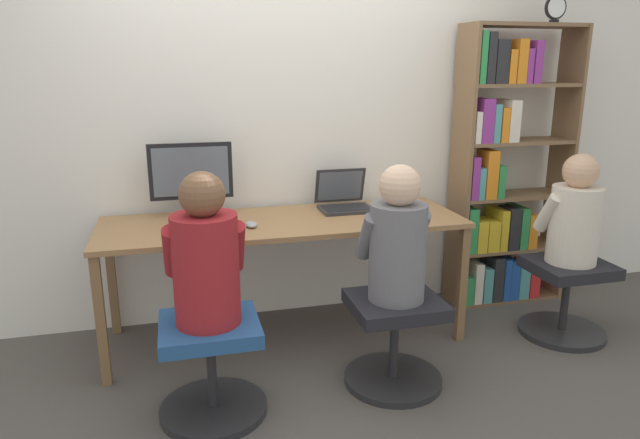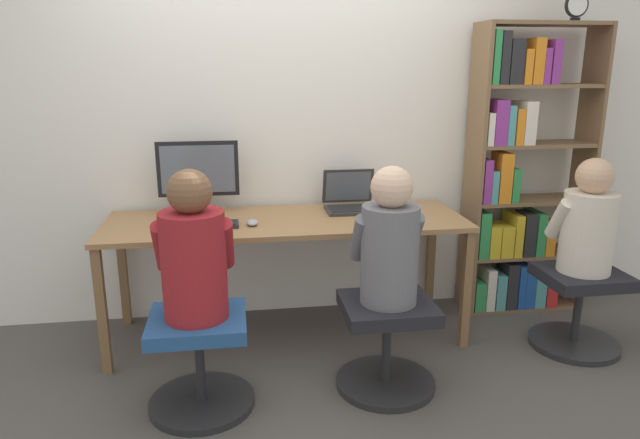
% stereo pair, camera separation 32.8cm
% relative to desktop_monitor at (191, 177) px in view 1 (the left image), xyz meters
% --- Properties ---
extents(ground_plane, '(14.00, 14.00, 0.00)m').
position_rel_desktop_monitor_xyz_m(ground_plane, '(0.52, -0.58, -1.01)').
color(ground_plane, '#4C4742').
extents(wall_back, '(10.00, 0.05, 2.60)m').
position_rel_desktop_monitor_xyz_m(wall_back, '(0.52, 0.20, 0.29)').
color(wall_back, white).
rests_on(wall_back, ground_plane).
extents(desk, '(2.16, 0.71, 0.76)m').
position_rel_desktop_monitor_xyz_m(desk, '(0.52, -0.22, -0.32)').
color(desk, olive).
rests_on(desk, ground_plane).
extents(desktop_monitor, '(0.50, 0.17, 0.45)m').
position_rel_desktop_monitor_xyz_m(desktop_monitor, '(0.00, 0.00, 0.00)').
color(desktop_monitor, black).
rests_on(desktop_monitor, desk).
extents(laptop, '(0.33, 0.31, 0.25)m').
position_rel_desktop_monitor_xyz_m(laptop, '(0.95, -0.05, -0.20)').
color(laptop, '#2D2D30').
rests_on(laptop, desk).
extents(keyboard, '(0.40, 0.14, 0.03)m').
position_rel_desktop_monitor_xyz_m(keyboard, '(0.03, -0.32, -0.24)').
color(keyboard, '#232326').
rests_on(keyboard, desk).
extents(computer_mouse_by_keyboard, '(0.06, 0.10, 0.03)m').
position_rel_desktop_monitor_xyz_m(computer_mouse_by_keyboard, '(0.31, -0.33, -0.23)').
color(computer_mouse_by_keyboard, '#99999E').
rests_on(computer_mouse_by_keyboard, desk).
extents(office_chair_left, '(0.53, 0.53, 0.49)m').
position_rel_desktop_monitor_xyz_m(office_chair_left, '(0.02, -0.94, -0.74)').
color(office_chair_left, '#262628').
rests_on(office_chair_left, ground_plane).
extents(office_chair_right, '(0.53, 0.53, 0.49)m').
position_rel_desktop_monitor_xyz_m(office_chair_right, '(0.98, -0.90, -0.74)').
color(office_chair_right, '#262628').
rests_on(office_chair_right, ground_plane).
extents(person_at_monitor, '(0.38, 0.34, 0.72)m').
position_rel_desktop_monitor_xyz_m(person_at_monitor, '(0.02, -0.93, -0.20)').
color(person_at_monitor, maroon).
rests_on(person_at_monitor, office_chair_left).
extents(person_at_laptop, '(0.36, 0.33, 0.71)m').
position_rel_desktop_monitor_xyz_m(person_at_laptop, '(0.98, -0.90, -0.21)').
color(person_at_laptop, slate).
rests_on(person_at_laptop, office_chair_right).
extents(bookshelf, '(0.82, 0.28, 1.93)m').
position_rel_desktop_monitor_xyz_m(bookshelf, '(2.10, -0.03, -0.14)').
color(bookshelf, brown).
rests_on(bookshelf, ground_plane).
extents(desk_clock, '(0.15, 0.03, 0.17)m').
position_rel_desktop_monitor_xyz_m(desk_clock, '(2.34, -0.09, 1.00)').
color(desk_clock, black).
rests_on(desk_clock, bookshelf).
extents(office_chair_side, '(0.53, 0.53, 0.49)m').
position_rel_desktop_monitor_xyz_m(office_chair_side, '(2.24, -0.64, -0.74)').
color(office_chair_side, '#262628').
rests_on(office_chair_side, ground_plane).
extents(person_near_shelf, '(0.37, 0.32, 0.67)m').
position_rel_desktop_monitor_xyz_m(person_near_shelf, '(2.24, -0.63, -0.23)').
color(person_near_shelf, beige).
rests_on(person_near_shelf, office_chair_side).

